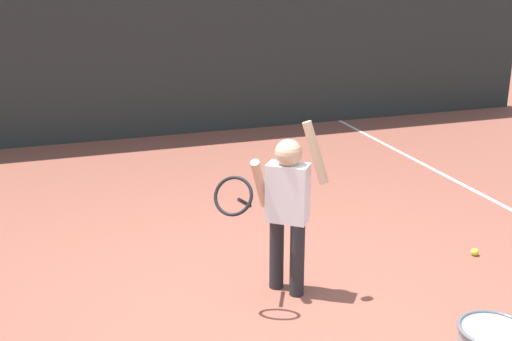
# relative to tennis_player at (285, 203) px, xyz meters

# --- Properties ---
(ground_plane) EXTENTS (20.00, 20.00, 0.00)m
(ground_plane) POSITION_rel_tennis_player_xyz_m (-0.18, -0.34, -0.73)
(ground_plane) COLOR brown
(back_fence_windscreen) EXTENTS (12.34, 0.08, 3.75)m
(back_fence_windscreen) POSITION_rel_tennis_player_xyz_m (-0.18, 4.87, 1.15)
(back_fence_windscreen) COLOR #282D2B
(back_fence_windscreen) RESTS_ON ground
(tennis_player) EXTENTS (0.89, 0.51, 1.35)m
(tennis_player) POSITION_rel_tennis_player_xyz_m (0.00, 0.00, 0.00)
(tennis_player) COLOR #232326
(tennis_player) RESTS_ON ground
(tennis_ball_0) EXTENTS (0.07, 0.07, 0.07)m
(tennis_ball_0) POSITION_rel_tennis_player_xyz_m (1.78, 0.06, -0.69)
(tennis_ball_0) COLOR #CCE033
(tennis_ball_0) RESTS_ON ground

